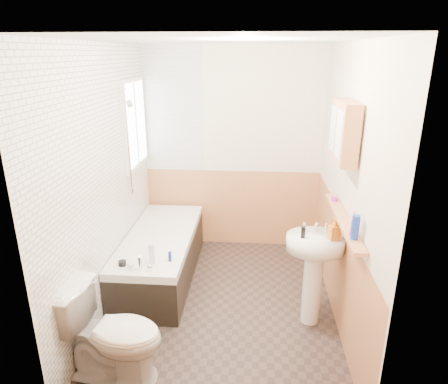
{
  "coord_description": "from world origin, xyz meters",
  "views": [
    {
      "loc": [
        0.29,
        -3.42,
        2.41
      ],
      "look_at": [
        0.0,
        0.15,
        1.15
      ],
      "focal_mm": 32.0,
      "sensor_mm": 36.0,
      "label": 1
    }
  ],
  "objects_px": {
    "sink": "(314,261)",
    "medicine_cabinet": "(344,131)",
    "bathtub": "(161,255)",
    "toilet": "(112,334)",
    "pine_shelf": "(343,220)"
  },
  "relations": [
    {
      "from": "medicine_cabinet",
      "to": "sink",
      "type": "bearing_deg",
      "value": -150.85
    },
    {
      "from": "bathtub",
      "to": "medicine_cabinet",
      "type": "xyz_separation_m",
      "value": [
        1.74,
        -0.56,
        1.52
      ]
    },
    {
      "from": "toilet",
      "to": "pine_shelf",
      "type": "xyz_separation_m",
      "value": [
        1.8,
        0.73,
        0.69
      ]
    },
    {
      "from": "bathtub",
      "to": "toilet",
      "type": "distance_m",
      "value": 1.47
    },
    {
      "from": "bathtub",
      "to": "pine_shelf",
      "type": "xyz_separation_m",
      "value": [
        1.77,
        -0.73,
        0.8
      ]
    },
    {
      "from": "bathtub",
      "to": "pine_shelf",
      "type": "bearing_deg",
      "value": -22.46
    },
    {
      "from": "sink",
      "to": "medicine_cabinet",
      "type": "bearing_deg",
      "value": 16.99
    },
    {
      "from": "toilet",
      "to": "pine_shelf",
      "type": "bearing_deg",
      "value": -60.33
    },
    {
      "from": "toilet",
      "to": "pine_shelf",
      "type": "relative_size",
      "value": 0.64
    },
    {
      "from": "sink",
      "to": "medicine_cabinet",
      "type": "height_order",
      "value": "medicine_cabinet"
    },
    {
      "from": "pine_shelf",
      "to": "medicine_cabinet",
      "type": "relative_size",
      "value": 2.24
    },
    {
      "from": "bathtub",
      "to": "sink",
      "type": "height_order",
      "value": "sink"
    },
    {
      "from": "bathtub",
      "to": "toilet",
      "type": "relative_size",
      "value": 2.19
    },
    {
      "from": "toilet",
      "to": "pine_shelf",
      "type": "distance_m",
      "value": 2.06
    },
    {
      "from": "toilet",
      "to": "sink",
      "type": "relative_size",
      "value": 0.79
    }
  ]
}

